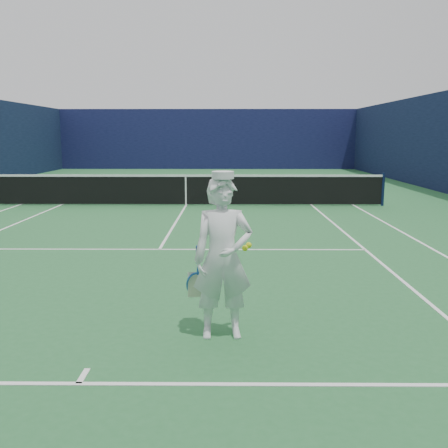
{
  "coord_description": "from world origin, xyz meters",
  "views": [
    {
      "loc": [
        1.37,
        -16.12,
        2.25
      ],
      "look_at": [
        1.32,
        -9.25,
        1.03
      ],
      "focal_mm": 40.0,
      "sensor_mm": 36.0,
      "label": 1
    }
  ],
  "objects": [
    {
      "name": "ground",
      "position": [
        0.0,
        0.0,
        0.0
      ],
      "size": [
        80.0,
        80.0,
        0.0
      ],
      "primitive_type": "plane",
      "color": "#256332",
      "rests_on": "ground"
    },
    {
      "name": "court_markings",
      "position": [
        0.0,
        0.0,
        0.0
      ],
      "size": [
        11.03,
        23.83,
        0.01
      ],
      "color": "white",
      "rests_on": "ground"
    },
    {
      "name": "tennis_net",
      "position": [
        0.0,
        0.0,
        0.55
      ],
      "size": [
        12.88,
        0.09,
        1.07
      ],
      "color": "#141E4C",
      "rests_on": "ground"
    },
    {
      "name": "windscreen_fence",
      "position": [
        0.0,
        0.0,
        2.0
      ],
      "size": [
        20.12,
        36.12,
        4.0
      ],
      "color": "#0F123A",
      "rests_on": "ground"
    },
    {
      "name": "tennis_player",
      "position": [
        1.32,
        -10.75,
        0.91
      ],
      "size": [
        0.8,
        0.5,
        1.87
      ],
      "rotation": [
        0.0,
        0.0,
        0.1
      ],
      "color": "white",
      "rests_on": "ground"
    }
  ]
}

